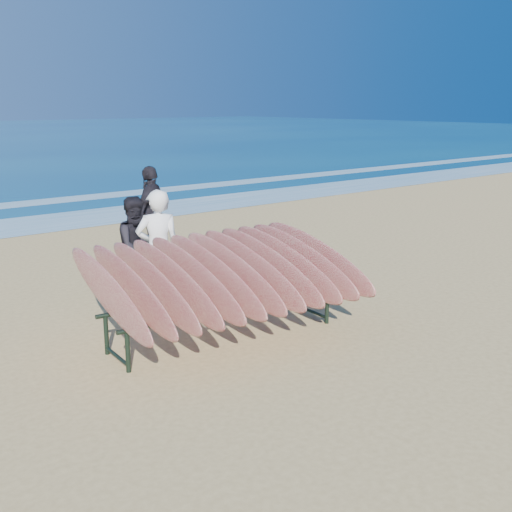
% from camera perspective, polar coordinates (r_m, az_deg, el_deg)
% --- Properties ---
extents(ground, '(120.00, 120.00, 0.00)m').
position_cam_1_polar(ground, '(8.51, 3.46, -7.22)').
color(ground, tan).
rests_on(ground, ground).
extents(foam_near, '(160.00, 160.00, 0.00)m').
position_cam_1_polar(foam_near, '(16.98, -20.17, 2.54)').
color(foam_near, white).
rests_on(foam_near, ground).
extents(surfboard_rack, '(3.38, 2.76, 1.38)m').
position_cam_1_polar(surfboard_rack, '(8.22, -2.92, -1.60)').
color(surfboard_rack, black).
rests_on(surfboard_rack, ground).
extents(person_white, '(0.76, 0.64, 1.78)m').
position_cam_1_polar(person_white, '(9.56, -8.67, 0.58)').
color(person_white, white).
rests_on(person_white, ground).
extents(person_dark_a, '(0.85, 0.70, 1.60)m').
position_cam_1_polar(person_dark_a, '(10.19, -10.48, 0.78)').
color(person_dark_a, black).
rests_on(person_dark_a, ground).
extents(person_dark_b, '(1.13, 0.97, 1.82)m').
position_cam_1_polar(person_dark_b, '(12.68, -9.24, 3.83)').
color(person_dark_b, black).
rests_on(person_dark_b, ground).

